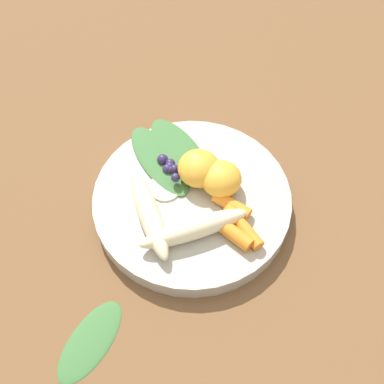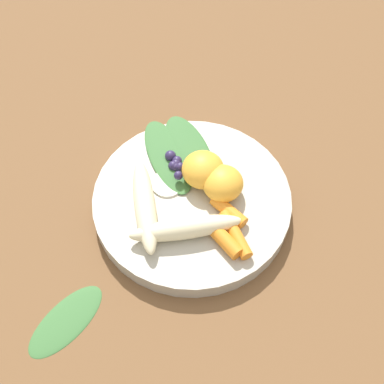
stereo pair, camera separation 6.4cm
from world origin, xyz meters
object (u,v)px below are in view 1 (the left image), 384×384
Objects in this scene: banana_peeled_right at (148,212)px; kale_leaf_stray at (90,341)px; bowl at (192,201)px; banana_peeled_left at (194,229)px; orange_segment_near at (199,168)px.

banana_peeled_right is 0.16m from kale_leaf_stray.
banana_peeled_right is at bearing -173.32° from kale_leaf_stray.
banana_peeled_left is (0.01, 0.05, 0.03)m from bowl.
banana_peeled_left reaches higher than bowl.
banana_peeled_right is at bearing 18.06° from bowl.
bowl is 1.86× the size of banana_peeled_right.
bowl is 0.21m from kale_leaf_stray.
banana_peeled_left is at bearing 48.46° from banana_peeled_right.
banana_peeled_right reaches higher than bowl.
banana_peeled_right is at bearing 138.13° from banana_peeled_left.
bowl is 0.07m from banana_peeled_right.
kale_leaf_stray is at bearing -42.11° from banana_peeled_right.
banana_peeled_left and banana_peeled_right have the same top height.
orange_segment_near is 0.51× the size of kale_leaf_stray.
banana_peeled_left is at bearing 166.10° from kale_leaf_stray.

